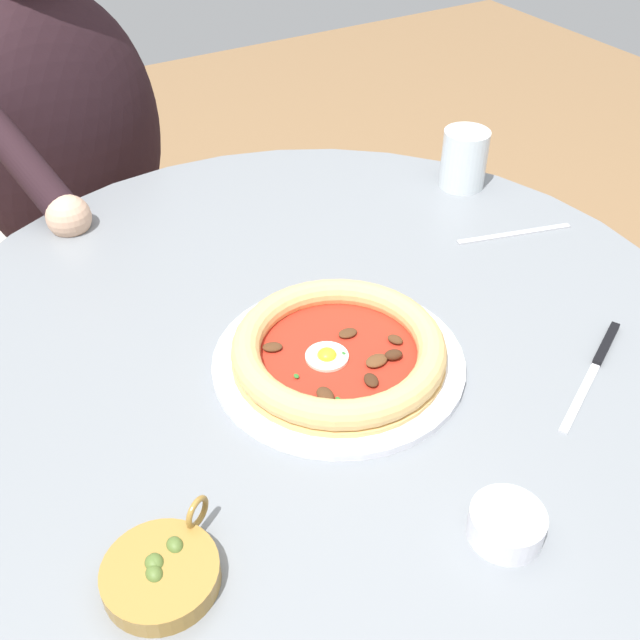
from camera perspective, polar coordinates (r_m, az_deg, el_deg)
The scene contains 10 objects.
ground_plane at distance 1.56m, azimuth -0.24°, elevation -22.18°, with size 6.00×6.00×0.02m, color olive.
dining_table at distance 1.09m, azimuth -0.32°, elevation -7.56°, with size 1.05×1.05×0.73m.
pizza_on_plate at distance 0.91m, azimuth 1.44°, elevation -2.50°, with size 0.31×0.31×0.05m.
water_glass at distance 1.30m, azimuth 10.94°, elevation 11.76°, with size 0.08×0.08×0.10m.
steak_knife at distance 0.99m, azimuth 20.58°, elevation -2.79°, with size 0.11×0.20×0.01m.
ramekin_capers at distance 0.77m, azimuth 14.36°, elevation -14.73°, with size 0.07×0.07×0.03m.
olive_pan at distance 0.74m, azimuth -12.03°, elevation -18.41°, with size 0.11×0.12×0.05m.
fork_utensil at distance 1.20m, azimuth 14.66°, elevation 6.40°, with size 0.06×0.19×0.00m.
diner_person at distance 1.63m, azimuth -17.45°, elevation 6.65°, with size 0.53×0.42×1.18m.
cafe_chair_diner at distance 1.76m, azimuth -19.28°, elevation 7.97°, with size 0.45×0.45×0.85m.
Camera 1 is at (0.65, -0.38, 1.35)m, focal length 41.78 mm.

